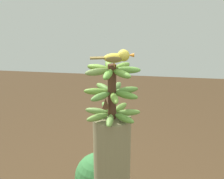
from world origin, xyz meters
TOP-DOWN VIEW (x-y plane):
  - banana_bunch at (-0.00, -0.00)m, footprint 0.32×0.31m
  - perched_bird at (0.03, -0.01)m, footprint 0.22×0.08m
  - tropical_shrub at (-0.17, 0.52)m, footprint 0.39×0.39m

SIDE VIEW (x-z plane):
  - tropical_shrub at x=-0.17m, z-range 0.04..0.51m
  - banana_bunch at x=0.00m, z-range 1.05..1.36m
  - perched_bird at x=0.03m, z-range 1.36..1.45m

